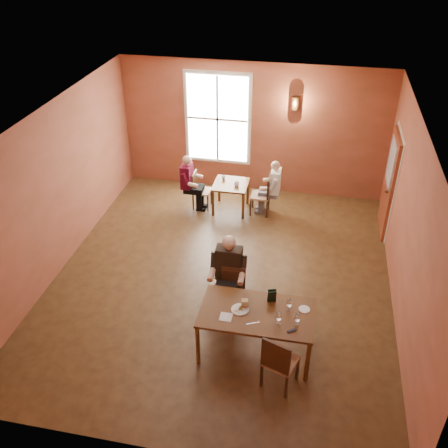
% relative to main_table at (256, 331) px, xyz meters
% --- Properties ---
extents(ground, '(6.00, 7.00, 0.01)m').
position_rel_main_table_xyz_m(ground, '(-0.85, 1.61, -0.39)').
color(ground, brown).
rests_on(ground, ground).
extents(wall_back, '(6.00, 0.04, 3.00)m').
position_rel_main_table_xyz_m(wall_back, '(-0.85, 5.11, 1.11)').
color(wall_back, brown).
rests_on(wall_back, ground).
extents(wall_front, '(6.00, 0.04, 3.00)m').
position_rel_main_table_xyz_m(wall_front, '(-0.85, -1.89, 1.11)').
color(wall_front, brown).
rests_on(wall_front, ground).
extents(wall_left, '(0.04, 7.00, 3.00)m').
position_rel_main_table_xyz_m(wall_left, '(-3.85, 1.61, 1.11)').
color(wall_left, brown).
rests_on(wall_left, ground).
extents(wall_right, '(0.04, 7.00, 3.00)m').
position_rel_main_table_xyz_m(wall_right, '(2.15, 1.61, 1.11)').
color(wall_right, brown).
rests_on(wall_right, ground).
extents(ceiling, '(6.00, 7.00, 0.04)m').
position_rel_main_table_xyz_m(ceiling, '(-0.85, 1.61, 2.61)').
color(ceiling, white).
rests_on(ceiling, wall_back).
extents(window, '(1.36, 0.10, 1.96)m').
position_rel_main_table_xyz_m(window, '(-1.65, 5.06, 1.31)').
color(window, white).
rests_on(window, wall_back).
extents(door, '(0.12, 1.04, 2.10)m').
position_rel_main_table_xyz_m(door, '(2.09, 3.91, 0.66)').
color(door, maroon).
rests_on(door, ground).
extents(wall_sconce, '(0.16, 0.16, 0.28)m').
position_rel_main_table_xyz_m(wall_sconce, '(0.05, 5.01, 1.81)').
color(wall_sconce, brown).
rests_on(wall_sconce, wall_back).
extents(main_table, '(1.66, 0.93, 0.78)m').
position_rel_main_table_xyz_m(main_table, '(0.00, 0.00, 0.00)').
color(main_table, brown).
rests_on(main_table, ground).
extents(chair_diner_main, '(0.39, 0.39, 0.89)m').
position_rel_main_table_xyz_m(chair_diner_main, '(-0.50, 0.65, 0.06)').
color(chair_diner_main, '#5B3416').
rests_on(chair_diner_main, ground).
extents(diner_main, '(0.55, 0.55, 1.37)m').
position_rel_main_table_xyz_m(diner_main, '(-0.50, 0.62, 0.29)').
color(diner_main, '#3D2C22').
rests_on(diner_main, ground).
extents(chair_empty, '(0.53, 0.53, 0.94)m').
position_rel_main_table_xyz_m(chair_empty, '(0.42, -0.55, 0.08)').
color(chair_empty, '#4E2310').
rests_on(chair_empty, ground).
extents(plate_food, '(0.27, 0.27, 0.03)m').
position_rel_main_table_xyz_m(plate_food, '(-0.25, -0.01, 0.41)').
color(plate_food, white).
rests_on(plate_food, main_table).
extents(sandwich, '(0.11, 0.10, 0.11)m').
position_rel_main_table_xyz_m(sandwich, '(-0.19, 0.07, 0.45)').
color(sandwich, tan).
rests_on(sandwich, main_table).
extents(goblet_a, '(0.09, 0.09, 0.20)m').
position_rel_main_table_xyz_m(goblet_a, '(0.45, 0.14, 0.49)').
color(goblet_a, white).
rests_on(goblet_a, main_table).
extents(goblet_b, '(0.11, 0.11, 0.20)m').
position_rel_main_table_xyz_m(goblet_b, '(0.58, -0.15, 0.49)').
color(goblet_b, white).
rests_on(goblet_b, main_table).
extents(goblet_c, '(0.10, 0.10, 0.20)m').
position_rel_main_table_xyz_m(goblet_c, '(0.33, -0.18, 0.49)').
color(goblet_c, white).
rests_on(goblet_c, main_table).
extents(menu_stand, '(0.14, 0.10, 0.21)m').
position_rel_main_table_xyz_m(menu_stand, '(0.18, 0.27, 0.50)').
color(menu_stand, black).
rests_on(menu_stand, main_table).
extents(knife, '(0.19, 0.09, 0.00)m').
position_rel_main_table_xyz_m(knife, '(-0.02, -0.24, 0.39)').
color(knife, silver).
rests_on(knife, main_table).
extents(napkin, '(0.18, 0.18, 0.01)m').
position_rel_main_table_xyz_m(napkin, '(-0.42, -0.19, 0.39)').
color(napkin, white).
rests_on(napkin, main_table).
extents(side_plate, '(0.21, 0.21, 0.01)m').
position_rel_main_table_xyz_m(side_plate, '(0.67, 0.18, 0.40)').
color(side_plate, beige).
rests_on(side_plate, main_table).
extents(sunglasses, '(0.13, 0.11, 0.02)m').
position_rel_main_table_xyz_m(sunglasses, '(0.53, -0.29, 0.40)').
color(sunglasses, black).
rests_on(sunglasses, main_table).
extents(second_table, '(0.74, 0.74, 0.65)m').
position_rel_main_table_xyz_m(second_table, '(-1.14, 4.03, -0.06)').
color(second_table, brown).
rests_on(second_table, ground).
extents(chair_diner_white, '(0.40, 0.40, 0.89)m').
position_rel_main_table_xyz_m(chair_diner_white, '(-0.49, 4.03, 0.06)').
color(chair_diner_white, '#593112').
rests_on(chair_diner_white, ground).
extents(diner_white, '(0.48, 0.48, 1.19)m').
position_rel_main_table_xyz_m(diner_white, '(-0.46, 4.03, 0.21)').
color(diner_white, white).
rests_on(diner_white, ground).
extents(chair_diner_maroon, '(0.37, 0.37, 0.84)m').
position_rel_main_table_xyz_m(chair_diner_maroon, '(-1.79, 4.03, 0.03)').
color(chair_diner_maroon, '#462214').
rests_on(chair_diner_maroon, ground).
extents(diner_maroon, '(0.49, 0.49, 1.22)m').
position_rel_main_table_xyz_m(diner_maroon, '(-1.82, 4.03, 0.22)').
color(diner_maroon, maroon).
rests_on(diner_maroon, ground).
extents(cup_a, '(0.13, 0.13, 0.09)m').
position_rel_main_table_xyz_m(cup_a, '(-1.00, 3.95, 0.31)').
color(cup_a, silver).
rests_on(cup_a, second_table).
extents(cup_b, '(0.10, 0.10, 0.08)m').
position_rel_main_table_xyz_m(cup_b, '(-1.34, 4.18, 0.30)').
color(cup_b, silver).
rests_on(cup_b, second_table).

